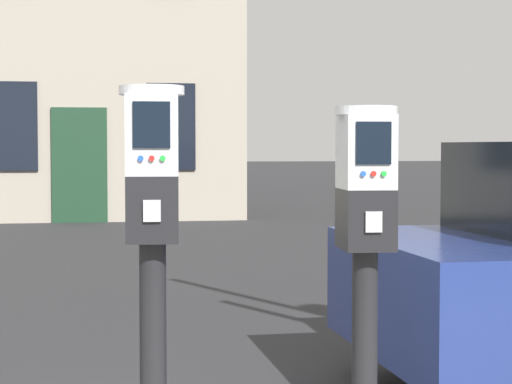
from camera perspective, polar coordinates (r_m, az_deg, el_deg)
parking_meter_near_kerb at (r=3.10m, az=-6.40°, el=-1.86°), size 0.23×0.26×1.46m
parking_meter_twin_adjacent at (r=3.23m, az=6.75°, el=-2.43°), size 0.23×0.26×1.39m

